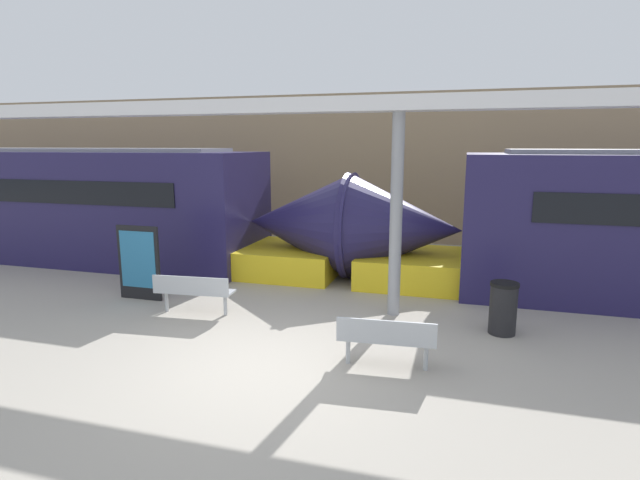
{
  "coord_description": "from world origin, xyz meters",
  "views": [
    {
      "loc": [
        2.81,
        -6.51,
        3.29
      ],
      "look_at": [
        0.05,
        2.99,
        1.4
      ],
      "focal_mm": 28.0,
      "sensor_mm": 36.0,
      "label": 1
    }
  ],
  "objects_px": {
    "trash_bin": "(503,308)",
    "support_column_near": "(396,216)",
    "bench_near": "(386,337)",
    "poster_board": "(139,262)",
    "bench_far": "(193,290)",
    "train_right": "(23,204)"
  },
  "relations": [
    {
      "from": "bench_far",
      "to": "trash_bin",
      "type": "xyz_separation_m",
      "value": [
        5.76,
        0.62,
        -0.03
      ]
    },
    {
      "from": "trash_bin",
      "to": "support_column_near",
      "type": "distance_m",
      "value": 2.53
    },
    {
      "from": "train_right",
      "to": "trash_bin",
      "type": "distance_m",
      "value": 13.99
    },
    {
      "from": "train_right",
      "to": "poster_board",
      "type": "distance_m",
      "value": 6.98
    },
    {
      "from": "bench_far",
      "to": "poster_board",
      "type": "xyz_separation_m",
      "value": [
        -1.62,
        0.56,
        0.31
      ]
    },
    {
      "from": "bench_near",
      "to": "poster_board",
      "type": "height_order",
      "value": "poster_board"
    },
    {
      "from": "bench_near",
      "to": "poster_board",
      "type": "relative_size",
      "value": 0.92
    },
    {
      "from": "trash_bin",
      "to": "support_column_near",
      "type": "height_order",
      "value": "support_column_near"
    },
    {
      "from": "bench_near",
      "to": "support_column_near",
      "type": "distance_m",
      "value": 2.89
    },
    {
      "from": "train_right",
      "to": "bench_near",
      "type": "height_order",
      "value": "train_right"
    },
    {
      "from": "bench_near",
      "to": "poster_board",
      "type": "xyz_separation_m",
      "value": [
        -5.63,
        1.92,
        0.32
      ]
    },
    {
      "from": "trash_bin",
      "to": "train_right",
      "type": "bearing_deg",
      "value": 167.63
    },
    {
      "from": "bench_far",
      "to": "poster_board",
      "type": "bearing_deg",
      "value": 155.64
    },
    {
      "from": "support_column_near",
      "to": "bench_far",
      "type": "bearing_deg",
      "value": -163.29
    },
    {
      "from": "poster_board",
      "to": "train_right",
      "type": "bearing_deg",
      "value": 153.94
    },
    {
      "from": "support_column_near",
      "to": "bench_near",
      "type": "bearing_deg",
      "value": -84.59
    },
    {
      "from": "poster_board",
      "to": "bench_near",
      "type": "bearing_deg",
      "value": -18.87
    },
    {
      "from": "trash_bin",
      "to": "poster_board",
      "type": "bearing_deg",
      "value": -179.52
    },
    {
      "from": "bench_far",
      "to": "support_column_near",
      "type": "relative_size",
      "value": 0.41
    },
    {
      "from": "bench_far",
      "to": "support_column_near",
      "type": "distance_m",
      "value": 4.19
    },
    {
      "from": "train_right",
      "to": "support_column_near",
      "type": "distance_m",
      "value": 11.9
    },
    {
      "from": "bench_near",
      "to": "trash_bin",
      "type": "xyz_separation_m",
      "value": [
        1.76,
        1.99,
        -0.03
      ]
    }
  ]
}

